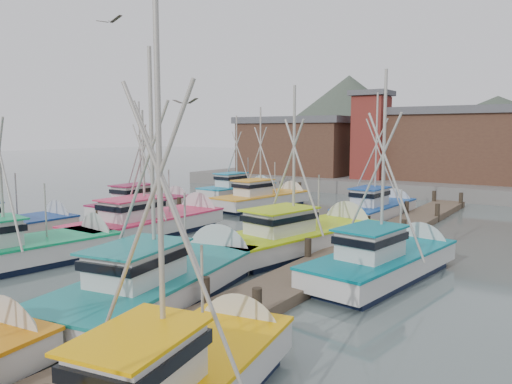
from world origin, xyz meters
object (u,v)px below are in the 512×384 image
Objects in this scene: boat_8 at (156,222)px; boat_12 at (267,199)px; boat_4 at (24,251)px; lookout_tower at (371,134)px.

boat_8 is 1.10× the size of boat_12.
boat_4 reaches higher than boat_8.
lookout_tower is 27.43m from boat_8.
boat_12 is at bearing -99.59° from lookout_tower.
boat_8 is (-2.40, -26.88, -4.87)m from lookout_tower.
lookout_tower is at bearing 88.95° from boat_12.
boat_8 is 11.94m from boat_12.
boat_4 is at bearing -80.48° from boat_12.
lookout_tower is 0.83× the size of boat_8.
boat_8 is at bearing -80.85° from boat_12.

